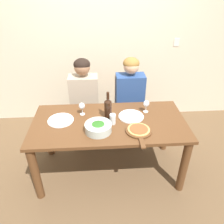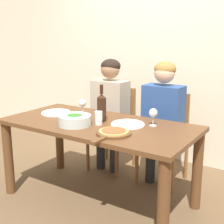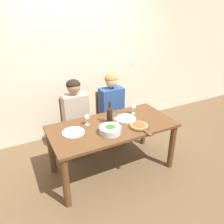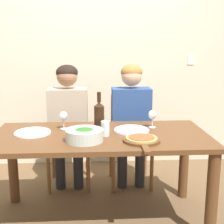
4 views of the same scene
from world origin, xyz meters
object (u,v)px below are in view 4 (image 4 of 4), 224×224
chair_left (70,136)px  wine_glass_right (152,116)px  dinner_plate_right (132,130)px  pizza_on_board (142,140)px  chair_right (130,135)px  wine_bottle (99,116)px  water_tumbler (105,128)px  person_woman (68,115)px  dinner_plate_left (33,132)px  broccoli_bowl (84,135)px  wine_glass_left (63,117)px  person_man (131,114)px

chair_left → wine_glass_right: chair_left is taller
dinner_plate_right → pizza_on_board: bearing=-82.3°
chair_right → pizza_on_board: chair_right is taller
chair_left → wine_bottle: 0.82m
chair_left → wine_glass_right: bearing=-37.5°
dinner_plate_right → water_tumbler: bearing=-151.9°
person_woman → dinner_plate_right: 0.79m
dinner_plate_left → broccoli_bowl: bearing=-27.6°
broccoli_bowl → dinner_plate_left: (-0.41, 0.22, -0.04)m
wine_bottle → pizza_on_board: wine_bottle is taller
person_woman → dinner_plate_left: 0.63m
chair_right → wine_glass_right: size_ratio=6.02×
chair_right → person_woman: person_woman is taller
person_woman → broccoli_bowl: person_woman is taller
chair_left → dinner_plate_right: bearing=-50.2°
chair_left → broccoli_bowl: (0.18, -0.91, 0.28)m
chair_left → dinner_plate_left: chair_left is taller
wine_bottle → water_tumbler: bearing=-68.1°
person_woman → water_tumbler: (0.34, -0.68, 0.04)m
chair_right → person_woman: 0.68m
chair_left → wine_glass_left: 0.67m
person_woman → dinner_plate_right: person_woman is taller
dinner_plate_left → wine_glass_right: bearing=7.2°
chair_left → water_tumbler: chair_left is taller
chair_right → dinner_plate_left: chair_right is taller
wine_glass_right → wine_glass_left: bearing=-179.5°
broccoli_bowl → person_woman: bearing=102.8°
chair_left → wine_bottle: (0.29, -0.68, 0.37)m
broccoli_bowl → dinner_plate_right: 0.45m
wine_bottle → dinner_plate_left: wine_bottle is taller
dinner_plate_right → wine_glass_left: (-0.55, 0.09, 0.10)m
person_man → water_tumbler: bearing=-112.8°
wine_bottle → dinner_plate_right: bearing=1.7°
chair_right → wine_glass_left: 0.91m
water_tumbler → person_woman: bearing=116.6°
chair_left → water_tumbler: size_ratio=7.88×
chair_left → wine_glass_left: bearing=-89.8°
person_woman → broccoli_bowl: (0.18, -0.80, 0.03)m
person_man → wine_glass_right: 0.49m
chair_right → wine_glass_right: 0.68m
chair_left → person_woman: size_ratio=0.73×
dinner_plate_left → wine_glass_left: 0.28m
dinner_plate_right → wine_glass_left: 0.57m
person_woman → pizza_on_board: size_ratio=3.01×
dinner_plate_right → person_woman: bearing=134.8°
water_tumbler → dinner_plate_right: bearing=28.1°
person_woman → wine_bottle: size_ratio=3.80×
pizza_on_board → person_man: bearing=88.2°
person_man → wine_glass_right: bearing=-75.3°
dinner_plate_left → wine_glass_right: wine_glass_right is taller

